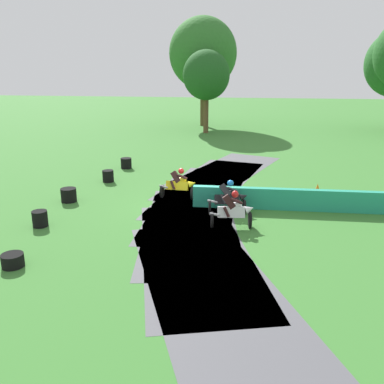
{
  "coord_description": "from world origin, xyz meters",
  "views": [
    {
      "loc": [
        2.19,
        -17.02,
        5.85
      ],
      "look_at": [
        0.03,
        -0.91,
        0.9
      ],
      "focal_mm": 39.63,
      "sensor_mm": 36.0,
      "label": 1
    }
  ],
  "objects_px": {
    "motorcycle_chase_black": "(229,198)",
    "tire_stack_mid_b": "(69,195)",
    "motorcycle_lead_yellow": "(179,184)",
    "tire_stack_near": "(126,163)",
    "tire_stack_far": "(40,219)",
    "tire_stack_extra_a": "(13,260)",
    "traffic_cone": "(317,188)",
    "motorcycle_trailing_white": "(233,210)",
    "tire_stack_mid_a": "(108,176)"
  },
  "relations": [
    {
      "from": "motorcycle_lead_yellow",
      "to": "tire_stack_far",
      "type": "height_order",
      "value": "motorcycle_lead_yellow"
    },
    {
      "from": "tire_stack_extra_a",
      "to": "traffic_cone",
      "type": "bearing_deg",
      "value": 41.54
    },
    {
      "from": "tire_stack_mid_b",
      "to": "motorcycle_chase_black",
      "type": "bearing_deg",
      "value": -4.27
    },
    {
      "from": "motorcycle_lead_yellow",
      "to": "motorcycle_trailing_white",
      "type": "relative_size",
      "value": 1.01
    },
    {
      "from": "motorcycle_chase_black",
      "to": "tire_stack_near",
      "type": "height_order",
      "value": "motorcycle_chase_black"
    },
    {
      "from": "traffic_cone",
      "to": "tire_stack_near",
      "type": "bearing_deg",
      "value": 161.12
    },
    {
      "from": "motorcycle_trailing_white",
      "to": "tire_stack_extra_a",
      "type": "relative_size",
      "value": 2.53
    },
    {
      "from": "motorcycle_trailing_white",
      "to": "tire_stack_mid_b",
      "type": "xyz_separation_m",
      "value": [
        -7.29,
        2.07,
        -0.35
      ]
    },
    {
      "from": "motorcycle_lead_yellow",
      "to": "traffic_cone",
      "type": "distance_m",
      "value": 6.56
    },
    {
      "from": "tire_stack_extra_a",
      "to": "motorcycle_trailing_white",
      "type": "bearing_deg",
      "value": 32.77
    },
    {
      "from": "tire_stack_mid_a",
      "to": "motorcycle_lead_yellow",
      "type": "bearing_deg",
      "value": -28.55
    },
    {
      "from": "motorcycle_lead_yellow",
      "to": "tire_stack_mid_a",
      "type": "height_order",
      "value": "motorcycle_lead_yellow"
    },
    {
      "from": "motorcycle_chase_black",
      "to": "tire_stack_far",
      "type": "xyz_separation_m",
      "value": [
        -6.91,
        -2.44,
        -0.33
      ]
    },
    {
      "from": "motorcycle_trailing_white",
      "to": "tire_stack_far",
      "type": "bearing_deg",
      "value": -172.81
    },
    {
      "from": "motorcycle_chase_black",
      "to": "motorcycle_lead_yellow",
      "type": "bearing_deg",
      "value": 143.81
    },
    {
      "from": "tire_stack_mid_a",
      "to": "traffic_cone",
      "type": "xyz_separation_m",
      "value": [
        10.39,
        -0.56,
        -0.08
      ]
    },
    {
      "from": "tire_stack_mid_a",
      "to": "tire_stack_mid_b",
      "type": "relative_size",
      "value": 0.89
    },
    {
      "from": "motorcycle_chase_black",
      "to": "tire_stack_mid_b",
      "type": "distance_m",
      "value": 7.08
    },
    {
      "from": "motorcycle_lead_yellow",
      "to": "traffic_cone",
      "type": "bearing_deg",
      "value": 14.65
    },
    {
      "from": "motorcycle_trailing_white",
      "to": "tire_stack_far",
      "type": "relative_size",
      "value": 2.79
    },
    {
      "from": "tire_stack_extra_a",
      "to": "traffic_cone",
      "type": "distance_m",
      "value": 13.6
    },
    {
      "from": "tire_stack_far",
      "to": "tire_stack_extra_a",
      "type": "distance_m",
      "value": 3.31
    },
    {
      "from": "tire_stack_near",
      "to": "traffic_cone",
      "type": "xyz_separation_m",
      "value": [
        10.29,
        -3.52,
        -0.08
      ]
    },
    {
      "from": "tire_stack_extra_a",
      "to": "motorcycle_lead_yellow",
      "type": "bearing_deg",
      "value": 62.41
    },
    {
      "from": "motorcycle_trailing_white",
      "to": "tire_stack_near",
      "type": "xyz_separation_m",
      "value": [
        -6.52,
        8.42,
        -0.35
      ]
    },
    {
      "from": "motorcycle_lead_yellow",
      "to": "tire_stack_extra_a",
      "type": "xyz_separation_m",
      "value": [
        -3.85,
        -7.36,
        -0.44
      ]
    },
    {
      "from": "motorcycle_chase_black",
      "to": "tire_stack_mid_b",
      "type": "relative_size",
      "value": 2.48
    },
    {
      "from": "traffic_cone",
      "to": "motorcycle_trailing_white",
      "type": "bearing_deg",
      "value": -127.63
    },
    {
      "from": "tire_stack_extra_a",
      "to": "traffic_cone",
      "type": "relative_size",
      "value": 1.51
    },
    {
      "from": "motorcycle_trailing_white",
      "to": "tire_stack_extra_a",
      "type": "distance_m",
      "value": 7.63
    },
    {
      "from": "motorcycle_lead_yellow",
      "to": "traffic_cone",
      "type": "relative_size",
      "value": 3.85
    },
    {
      "from": "motorcycle_trailing_white",
      "to": "traffic_cone",
      "type": "relative_size",
      "value": 3.81
    },
    {
      "from": "tire_stack_far",
      "to": "traffic_cone",
      "type": "distance_m",
      "value": 12.36
    },
    {
      "from": "motorcycle_chase_black",
      "to": "tire_stack_extra_a",
      "type": "distance_m",
      "value": 8.39
    },
    {
      "from": "tire_stack_mid_b",
      "to": "tire_stack_extra_a",
      "type": "height_order",
      "value": "tire_stack_mid_b"
    },
    {
      "from": "tire_stack_near",
      "to": "tire_stack_far",
      "type": "height_order",
      "value": "same"
    },
    {
      "from": "tire_stack_near",
      "to": "tire_stack_mid_b",
      "type": "height_order",
      "value": "same"
    },
    {
      "from": "motorcycle_chase_black",
      "to": "tire_stack_mid_a",
      "type": "height_order",
      "value": "motorcycle_chase_black"
    },
    {
      "from": "tire_stack_near",
      "to": "tire_stack_mid_b",
      "type": "xyz_separation_m",
      "value": [
        -0.78,
        -6.35,
        0.0
      ]
    },
    {
      "from": "traffic_cone",
      "to": "tire_stack_far",
      "type": "bearing_deg",
      "value": -152.03
    },
    {
      "from": "motorcycle_lead_yellow",
      "to": "motorcycle_chase_black",
      "type": "height_order",
      "value": "motorcycle_lead_yellow"
    },
    {
      "from": "traffic_cone",
      "to": "motorcycle_lead_yellow",
      "type": "bearing_deg",
      "value": -165.35
    },
    {
      "from": "tire_stack_near",
      "to": "tire_stack_extra_a",
      "type": "xyz_separation_m",
      "value": [
        0.11,
        -12.54,
        -0.1
      ]
    },
    {
      "from": "tire_stack_mid_a",
      "to": "traffic_cone",
      "type": "distance_m",
      "value": 10.41
    },
    {
      "from": "tire_stack_mid_b",
      "to": "traffic_cone",
      "type": "relative_size",
      "value": 1.54
    },
    {
      "from": "motorcycle_trailing_white",
      "to": "traffic_cone",
      "type": "bearing_deg",
      "value": 52.37
    },
    {
      "from": "motorcycle_lead_yellow",
      "to": "tire_stack_mid_b",
      "type": "distance_m",
      "value": 4.89
    },
    {
      "from": "tire_stack_mid_b",
      "to": "tire_stack_extra_a",
      "type": "distance_m",
      "value": 6.26
    },
    {
      "from": "tire_stack_near",
      "to": "tire_stack_extra_a",
      "type": "relative_size",
      "value": 0.93
    },
    {
      "from": "motorcycle_lead_yellow",
      "to": "tire_stack_near",
      "type": "height_order",
      "value": "motorcycle_lead_yellow"
    }
  ]
}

